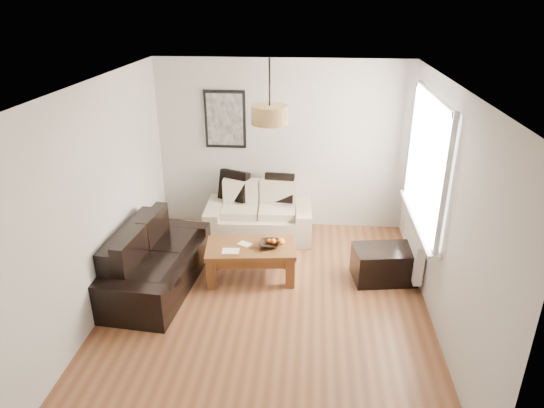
# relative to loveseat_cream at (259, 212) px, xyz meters

# --- Properties ---
(floor) EXTENTS (4.50, 4.50, 0.00)m
(floor) POSITION_rel_loveseat_cream_xyz_m (0.31, -1.78, -0.39)
(floor) COLOR brown
(floor) RESTS_ON ground
(ceiling) EXTENTS (3.80, 4.50, 0.00)m
(ceiling) POSITION_rel_loveseat_cream_xyz_m (0.31, -1.78, 2.21)
(ceiling) COLOR white
(ceiling) RESTS_ON floor
(wall_back) EXTENTS (3.80, 0.04, 2.60)m
(wall_back) POSITION_rel_loveseat_cream_xyz_m (0.31, 0.47, 0.91)
(wall_back) COLOR silver
(wall_back) RESTS_ON floor
(wall_front) EXTENTS (3.80, 0.04, 2.60)m
(wall_front) POSITION_rel_loveseat_cream_xyz_m (0.31, -4.03, 0.91)
(wall_front) COLOR silver
(wall_front) RESTS_ON floor
(wall_left) EXTENTS (0.04, 4.50, 2.60)m
(wall_left) POSITION_rel_loveseat_cream_xyz_m (-1.59, -1.78, 0.91)
(wall_left) COLOR silver
(wall_left) RESTS_ON floor
(wall_right) EXTENTS (0.04, 4.50, 2.60)m
(wall_right) POSITION_rel_loveseat_cream_xyz_m (2.21, -1.78, 0.91)
(wall_right) COLOR silver
(wall_right) RESTS_ON floor
(window_bay) EXTENTS (0.14, 1.90, 1.60)m
(window_bay) POSITION_rel_loveseat_cream_xyz_m (2.17, -0.98, 1.21)
(window_bay) COLOR white
(window_bay) RESTS_ON wall_right
(radiator) EXTENTS (0.10, 0.90, 0.52)m
(radiator) POSITION_rel_loveseat_cream_xyz_m (2.13, -0.98, -0.01)
(radiator) COLOR white
(radiator) RESTS_ON wall_right
(poster) EXTENTS (0.62, 0.04, 0.87)m
(poster) POSITION_rel_loveseat_cream_xyz_m (-0.54, 0.44, 1.31)
(poster) COLOR black
(poster) RESTS_ON wall_back
(pendant_shade) EXTENTS (0.40, 0.40, 0.20)m
(pendant_shade) POSITION_rel_loveseat_cream_xyz_m (0.31, -1.48, 1.84)
(pendant_shade) COLOR tan
(pendant_shade) RESTS_ON ceiling
(loveseat_cream) EXTENTS (1.62, 0.93, 0.79)m
(loveseat_cream) POSITION_rel_loveseat_cream_xyz_m (0.00, 0.00, 0.00)
(loveseat_cream) COLOR beige
(loveseat_cream) RESTS_ON floor
(sofa_leather) EXTENTS (1.03, 1.87, 0.78)m
(sofa_leather) POSITION_rel_loveseat_cream_xyz_m (-1.12, -1.51, -0.00)
(sofa_leather) COLOR black
(sofa_leather) RESTS_ON floor
(coffee_table) EXTENTS (1.20, 0.75, 0.46)m
(coffee_table) POSITION_rel_loveseat_cream_xyz_m (0.03, -1.21, -0.16)
(coffee_table) COLOR brown
(coffee_table) RESTS_ON floor
(ottoman) EXTENTS (0.85, 0.61, 0.45)m
(ottoman) POSITION_rel_loveseat_cream_xyz_m (1.76, -1.10, -0.17)
(ottoman) COLOR black
(ottoman) RESTS_ON floor
(cushion_left) EXTENTS (0.48, 0.31, 0.46)m
(cushion_left) POSITION_rel_loveseat_cream_xyz_m (-0.40, 0.19, 0.34)
(cushion_left) COLOR black
(cushion_left) RESTS_ON loveseat_cream
(cushion_right) EXTENTS (0.45, 0.17, 0.44)m
(cushion_right) POSITION_rel_loveseat_cream_xyz_m (0.30, 0.19, 0.33)
(cushion_right) COLOR black
(cushion_right) RESTS_ON loveseat_cream
(fruit_bowl) EXTENTS (0.28, 0.28, 0.07)m
(fruit_bowl) POSITION_rel_loveseat_cream_xyz_m (0.28, -1.20, 0.10)
(fruit_bowl) COLOR black
(fruit_bowl) RESTS_ON coffee_table
(orange_a) EXTENTS (0.10, 0.10, 0.07)m
(orange_a) POSITION_rel_loveseat_cream_xyz_m (0.32, -1.13, 0.11)
(orange_a) COLOR orange
(orange_a) RESTS_ON fruit_bowl
(orange_b) EXTENTS (0.11, 0.11, 0.09)m
(orange_b) POSITION_rel_loveseat_cream_xyz_m (0.42, -1.13, 0.11)
(orange_b) COLOR orange
(orange_b) RESTS_ON fruit_bowl
(orange_c) EXTENTS (0.08, 0.08, 0.06)m
(orange_c) POSITION_rel_loveseat_cream_xyz_m (0.26, -1.12, 0.11)
(orange_c) COLOR #E44B13
(orange_c) RESTS_ON fruit_bowl
(papers) EXTENTS (0.22, 0.16, 0.01)m
(papers) POSITION_rel_loveseat_cream_xyz_m (-0.20, -1.36, 0.07)
(papers) COLOR white
(papers) RESTS_ON coffee_table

